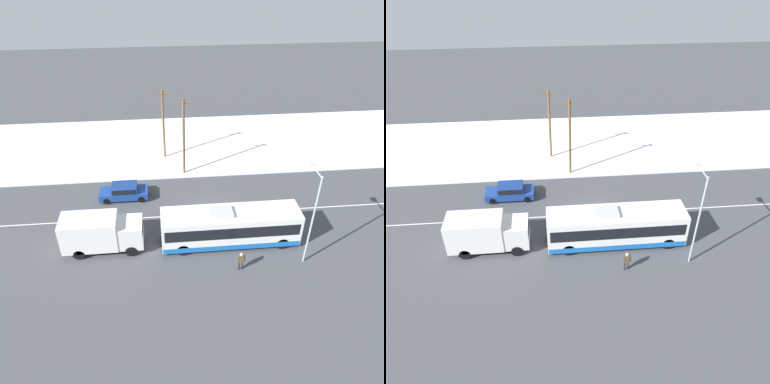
% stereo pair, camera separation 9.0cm
% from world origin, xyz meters
% --- Properties ---
extents(ground_plane, '(120.00, 120.00, 0.00)m').
position_xyz_m(ground_plane, '(0.00, 0.00, 0.00)').
color(ground_plane, '#424449').
extents(snow_lot, '(80.00, 14.73, 0.12)m').
position_xyz_m(snow_lot, '(0.00, 13.47, 0.06)').
color(snow_lot, white).
rests_on(snow_lot, ground_plane).
extents(lane_marking_center, '(60.00, 0.12, 0.00)m').
position_xyz_m(lane_marking_center, '(0.00, 0.00, 0.00)').
color(lane_marking_center, silver).
rests_on(lane_marking_center, ground_plane).
extents(city_bus, '(10.76, 2.57, 3.17)m').
position_xyz_m(city_bus, '(1.05, -3.71, 1.55)').
color(city_bus, white).
rests_on(city_bus, ground_plane).
extents(box_truck, '(6.14, 2.30, 3.01)m').
position_xyz_m(box_truck, '(-8.96, -3.53, 1.65)').
color(box_truck, silver).
rests_on(box_truck, ground_plane).
extents(sedan_car, '(4.43, 1.80, 1.45)m').
position_xyz_m(sedan_car, '(-7.60, 3.16, 0.79)').
color(sedan_car, navy).
rests_on(sedan_car, ground_plane).
extents(pedestrian_at_stop, '(0.58, 0.26, 1.61)m').
position_xyz_m(pedestrian_at_stop, '(1.35, -6.77, 0.99)').
color(pedestrian_at_stop, '#23232D').
rests_on(pedestrian_at_stop, ground_plane).
extents(streetlamp, '(0.36, 2.46, 7.56)m').
position_xyz_m(streetlamp, '(6.26, -5.95, 4.75)').
color(streetlamp, '#9EA3A8').
rests_on(streetlamp, ground_plane).
extents(utility_pole_roadside, '(1.80, 0.24, 8.06)m').
position_xyz_m(utility_pole_roadside, '(-1.73, 7.01, 4.22)').
color(utility_pole_roadside, brown).
rests_on(utility_pole_roadside, ground_plane).
extents(utility_pole_snowlot, '(1.80, 0.24, 7.66)m').
position_xyz_m(utility_pole_snowlot, '(-3.59, 10.59, 4.01)').
color(utility_pole_snowlot, brown).
rests_on(utility_pole_snowlot, ground_plane).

